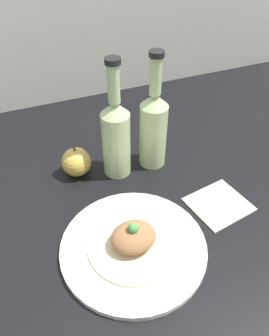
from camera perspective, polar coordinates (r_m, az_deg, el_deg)
ground_plane at (r=76.71cm, az=0.10°, el=-6.94°), size 180.00×110.00×4.00cm
plate at (r=66.53cm, az=-0.18°, el=-13.48°), size 28.95×28.95×1.48cm
plated_food at (r=64.64cm, az=-0.19°, el=-12.26°), size 18.19×18.19×6.39cm
cider_bottle_left at (r=76.46cm, az=-3.12°, el=5.77°), size 6.74×6.74×29.33cm
cider_bottle_right at (r=79.41cm, az=3.31°, el=7.25°), size 6.74×6.74×29.33cm
apple at (r=81.25cm, az=-10.10°, el=1.04°), size 7.21×7.21×8.59cm
napkin at (r=76.73cm, az=14.49°, el=-6.03°), size 14.16×13.28×0.80cm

